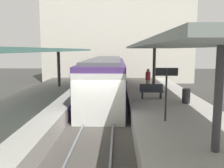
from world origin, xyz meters
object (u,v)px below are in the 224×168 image
Objects in this scene: litter_bin at (186,96)px; commuter_train at (106,79)px; passenger_near_bench at (148,79)px; platform_bench at (151,91)px; platform_sign at (166,82)px.

commuter_train is at bearing 132.25° from litter_bin.
litter_bin is 4.47m from passenger_near_bench.
commuter_train reaches higher than platform_bench.
platform_sign is at bearing -91.31° from passenger_near_bench.
passenger_near_bench is at bearing 111.43° from litter_bin.
platform_sign is (-0.06, -4.82, 1.16)m from platform_bench.
passenger_near_bench is (0.12, 2.83, 0.36)m from platform_bench.
platform_bench is (2.98, -3.89, -0.26)m from commuter_train.
commuter_train is 9.23m from platform_sign.
commuter_train is at bearing 127.48° from platform_bench.
litter_bin is (1.74, -1.31, -0.06)m from platform_bench.
platform_sign is (2.92, -8.71, 0.90)m from commuter_train.
platform_sign is 1.39× the size of passenger_near_bench.
platform_bench is at bearing -92.39° from passenger_near_bench.
commuter_train is 17.63× the size of litter_bin.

